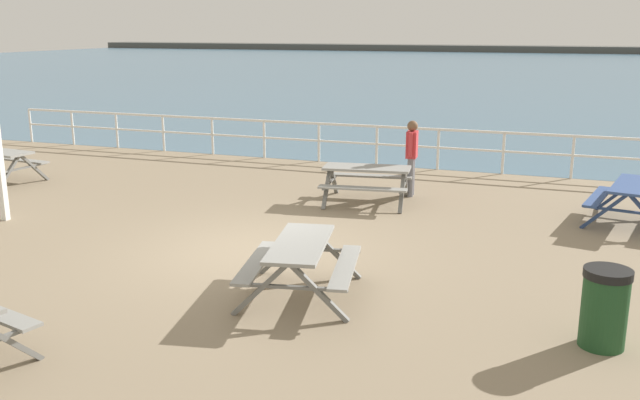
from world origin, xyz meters
The scene contains 9 objects.
ground_plane centered at (0.00, 0.00, -0.10)m, with size 30.00×24.00×0.20m, color gray.
sea_band centered at (0.00, 52.75, 0.00)m, with size 142.00×90.00×0.01m, color #476B84.
distant_shoreline centered at (0.00, 95.75, 0.00)m, with size 142.00×6.00×1.80m, color #4C4C47.
seaward_railing centered at (0.00, 7.75, 0.74)m, with size 23.07×0.07×1.08m.
picnic_table_near_left centered at (0.85, 3.77, 0.58)m, with size 1.99×1.75×0.80m.
picnic_table_near_right centered at (6.01, 3.90, 0.58)m, with size 1.84×2.06×0.80m.
picnic_table_far_left centered at (1.42, -1.53, 0.58)m, with size 1.82×2.05×0.80m.
visitor centered at (1.60, 4.70, 0.95)m, with size 0.24×0.53×1.66m.
litter_bin centered at (5.29, -1.81, 0.48)m, with size 0.55×0.55×0.95m.
Camera 1 is at (4.69, -9.87, 3.63)m, focal length 38.70 mm.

